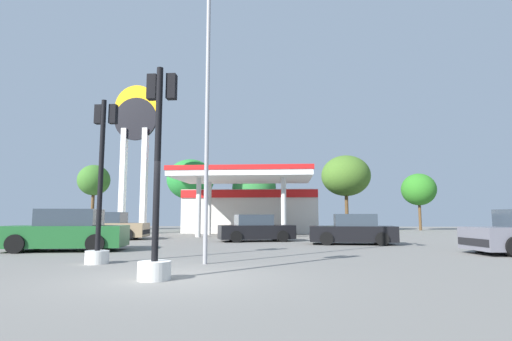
{
  "coord_description": "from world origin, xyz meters",
  "views": [
    {
      "loc": [
        2.5,
        -8.58,
        1.32
      ],
      "look_at": [
        0.36,
        18.42,
        4.48
      ],
      "focal_mm": 27.7,
      "sensor_mm": 36.0,
      "label": 1
    }
  ],
  "objects_px": {
    "traffic_signal_1": "(100,201)",
    "tree_1": "(191,180)",
    "station_pole_sign": "(135,140)",
    "car_1": "(256,229)",
    "tree_3": "(346,176)",
    "corner_streetlamp": "(206,98)",
    "tree_0": "(94,180)",
    "car_3": "(352,231)",
    "tree_4": "(419,190)",
    "traffic_signal_0": "(157,204)",
    "car_4": "(66,232)",
    "tree_2": "(254,188)",
    "car_0": "(108,227)"
  },
  "relations": [
    {
      "from": "traffic_signal_1",
      "to": "tree_1",
      "type": "bearing_deg",
      "value": 98.36
    },
    {
      "from": "station_pole_sign",
      "to": "car_1",
      "type": "height_order",
      "value": "station_pole_sign"
    },
    {
      "from": "tree_3",
      "to": "corner_streetlamp",
      "type": "distance_m",
      "value": 27.47
    },
    {
      "from": "car_1",
      "to": "corner_streetlamp",
      "type": "distance_m",
      "value": 11.14
    },
    {
      "from": "tree_3",
      "to": "tree_0",
      "type": "bearing_deg",
      "value": -179.89
    },
    {
      "from": "car_1",
      "to": "corner_streetlamp",
      "type": "bearing_deg",
      "value": -93.37
    },
    {
      "from": "traffic_signal_1",
      "to": "corner_streetlamp",
      "type": "xyz_separation_m",
      "value": [
        3.05,
        -0.07,
        2.93
      ]
    },
    {
      "from": "car_3",
      "to": "tree_4",
      "type": "relative_size",
      "value": 0.75
    },
    {
      "from": "traffic_signal_0",
      "to": "car_4",
      "type": "bearing_deg",
      "value": 131.44
    },
    {
      "from": "traffic_signal_1",
      "to": "tree_4",
      "type": "bearing_deg",
      "value": 57.48
    },
    {
      "from": "station_pole_sign",
      "to": "traffic_signal_0",
      "type": "xyz_separation_m",
      "value": [
        9.18,
        -21.55,
        -5.74
      ]
    },
    {
      "from": "tree_2",
      "to": "tree_4",
      "type": "bearing_deg",
      "value": 3.26
    },
    {
      "from": "traffic_signal_0",
      "to": "tree_0",
      "type": "distance_m",
      "value": 33.26
    },
    {
      "from": "station_pole_sign",
      "to": "car_3",
      "type": "height_order",
      "value": "station_pole_sign"
    },
    {
      "from": "station_pole_sign",
      "to": "corner_streetlamp",
      "type": "distance_m",
      "value": 21.43
    },
    {
      "from": "traffic_signal_0",
      "to": "tree_1",
      "type": "height_order",
      "value": "tree_1"
    },
    {
      "from": "car_4",
      "to": "tree_4",
      "type": "distance_m",
      "value": 32.56
    },
    {
      "from": "tree_0",
      "to": "tree_3",
      "type": "bearing_deg",
      "value": 0.11
    },
    {
      "from": "traffic_signal_0",
      "to": "tree_3",
      "type": "relative_size",
      "value": 0.66
    },
    {
      "from": "car_3",
      "to": "traffic_signal_1",
      "type": "bearing_deg",
      "value": -135.23
    },
    {
      "from": "car_1",
      "to": "tree_4",
      "type": "height_order",
      "value": "tree_4"
    },
    {
      "from": "tree_1",
      "to": "car_4",
      "type": "bearing_deg",
      "value": -88.48
    },
    {
      "from": "car_4",
      "to": "tree_3",
      "type": "distance_m",
      "value": 26.81
    },
    {
      "from": "car_4",
      "to": "tree_3",
      "type": "relative_size",
      "value": 0.68
    },
    {
      "from": "station_pole_sign",
      "to": "tree_0",
      "type": "xyz_separation_m",
      "value": [
        -6.96,
        7.35,
        -2.49
      ]
    },
    {
      "from": "tree_1",
      "to": "tree_0",
      "type": "bearing_deg",
      "value": 175.99
    },
    {
      "from": "station_pole_sign",
      "to": "tree_4",
      "type": "distance_m",
      "value": 26.62
    },
    {
      "from": "tree_1",
      "to": "car_1",
      "type": "bearing_deg",
      "value": -64.11
    },
    {
      "from": "traffic_signal_1",
      "to": "tree_2",
      "type": "xyz_separation_m",
      "value": [
        2.12,
        27.4,
        2.3
      ]
    },
    {
      "from": "car_0",
      "to": "station_pole_sign",
      "type": "bearing_deg",
      "value": 102.02
    },
    {
      "from": "car_1",
      "to": "traffic_signal_1",
      "type": "bearing_deg",
      "value": -109.56
    },
    {
      "from": "traffic_signal_1",
      "to": "tree_0",
      "type": "distance_m",
      "value": 29.69
    },
    {
      "from": "car_1",
      "to": "tree_0",
      "type": "bearing_deg",
      "value": 137.21
    },
    {
      "from": "car_1",
      "to": "car_3",
      "type": "distance_m",
      "value": 5.15
    },
    {
      "from": "tree_1",
      "to": "corner_streetlamp",
      "type": "distance_m",
      "value": 26.5
    },
    {
      "from": "traffic_signal_0",
      "to": "corner_streetlamp",
      "type": "distance_m",
      "value": 4.09
    },
    {
      "from": "traffic_signal_1",
      "to": "tree_0",
      "type": "bearing_deg",
      "value": 117.36
    },
    {
      "from": "traffic_signal_0",
      "to": "corner_streetlamp",
      "type": "height_order",
      "value": "corner_streetlamp"
    },
    {
      "from": "corner_streetlamp",
      "to": "car_0",
      "type": "bearing_deg",
      "value": 125.28
    },
    {
      "from": "tree_2",
      "to": "tree_3",
      "type": "relative_size",
      "value": 0.9
    },
    {
      "from": "car_0",
      "to": "tree_3",
      "type": "xyz_separation_m",
      "value": [
        15.83,
        14.97,
        4.38
      ]
    },
    {
      "from": "car_3",
      "to": "tree_1",
      "type": "relative_size",
      "value": 0.61
    },
    {
      "from": "tree_0",
      "to": "corner_streetlamp",
      "type": "xyz_separation_m",
      "value": [
        16.62,
        -26.3,
        -0.13
      ]
    },
    {
      "from": "tree_1",
      "to": "station_pole_sign",
      "type": "bearing_deg",
      "value": -113.27
    },
    {
      "from": "traffic_signal_1",
      "to": "tree_1",
      "type": "height_order",
      "value": "tree_1"
    },
    {
      "from": "corner_streetlamp",
      "to": "tree_2",
      "type": "bearing_deg",
      "value": 91.93
    },
    {
      "from": "car_4",
      "to": "traffic_signal_0",
      "type": "distance_m",
      "value": 8.71
    },
    {
      "from": "traffic_signal_0",
      "to": "tree_2",
      "type": "distance_m",
      "value": 30.18
    },
    {
      "from": "station_pole_sign",
      "to": "car_0",
      "type": "height_order",
      "value": "station_pole_sign"
    },
    {
      "from": "car_4",
      "to": "corner_streetlamp",
      "type": "relative_size",
      "value": 0.6
    }
  ]
}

